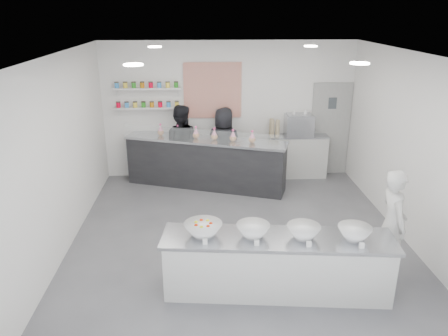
% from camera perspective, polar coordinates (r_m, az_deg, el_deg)
% --- Properties ---
extents(floor, '(6.00, 6.00, 0.00)m').
position_cam_1_polar(floor, '(7.43, 1.92, -9.06)').
color(floor, '#515156').
rests_on(floor, ground).
extents(ceiling, '(6.00, 6.00, 0.00)m').
position_cam_1_polar(ceiling, '(6.52, 2.23, 14.63)').
color(ceiling, white).
rests_on(ceiling, floor).
extents(back_wall, '(5.50, 0.00, 5.50)m').
position_cam_1_polar(back_wall, '(9.71, 0.59, 7.52)').
color(back_wall, white).
rests_on(back_wall, floor).
extents(left_wall, '(0.00, 6.00, 6.00)m').
position_cam_1_polar(left_wall, '(7.15, -20.49, 1.54)').
color(left_wall, white).
rests_on(left_wall, floor).
extents(right_wall, '(0.00, 6.00, 6.00)m').
position_cam_1_polar(right_wall, '(7.57, 23.32, 2.15)').
color(right_wall, white).
rests_on(right_wall, floor).
extents(back_door, '(0.88, 0.04, 2.10)m').
position_cam_1_polar(back_door, '(10.19, 13.67, 4.94)').
color(back_door, gray).
rests_on(back_door, floor).
extents(pattern_panel, '(1.25, 0.03, 1.20)m').
position_cam_1_polar(pattern_panel, '(9.59, -1.51, 10.09)').
color(pattern_panel, '#B1250A').
rests_on(pattern_panel, back_wall).
extents(jar_shelf_lower, '(1.45, 0.22, 0.04)m').
position_cam_1_polar(jar_shelf_lower, '(9.65, -9.89, 7.75)').
color(jar_shelf_lower, silver).
rests_on(jar_shelf_lower, back_wall).
extents(jar_shelf_upper, '(1.45, 0.22, 0.04)m').
position_cam_1_polar(jar_shelf_upper, '(9.57, -10.04, 10.20)').
color(jar_shelf_upper, silver).
rests_on(jar_shelf_upper, back_wall).
extents(preserve_jars, '(1.45, 0.10, 0.56)m').
position_cam_1_polar(preserve_jars, '(9.58, -10.01, 9.36)').
color(preserve_jars, '#ED0024').
rests_on(preserve_jars, jar_shelf_lower).
extents(downlight_0, '(0.24, 0.24, 0.02)m').
position_cam_1_polar(downlight_0, '(5.56, -11.76, 13.08)').
color(downlight_0, white).
rests_on(downlight_0, ceiling).
extents(downlight_1, '(0.24, 0.24, 0.02)m').
position_cam_1_polar(downlight_1, '(5.84, 17.30, 12.92)').
color(downlight_1, white).
rests_on(downlight_1, ceiling).
extents(downlight_2, '(0.24, 0.24, 0.02)m').
position_cam_1_polar(downlight_2, '(8.13, -9.03, 15.37)').
color(downlight_2, white).
rests_on(downlight_2, ceiling).
extents(downlight_3, '(0.24, 0.24, 0.02)m').
position_cam_1_polar(downlight_3, '(8.32, 11.25, 15.34)').
color(downlight_3, white).
rests_on(downlight_3, ceiling).
extents(prep_counter, '(3.09, 0.99, 0.83)m').
position_cam_1_polar(prep_counter, '(5.99, 6.89, -12.43)').
color(prep_counter, beige).
rests_on(prep_counter, floor).
extents(back_bar, '(3.44, 1.69, 1.06)m').
position_cam_1_polar(back_bar, '(9.28, -2.43, 0.65)').
color(back_bar, black).
rests_on(back_bar, floor).
extents(sneeze_guard, '(3.20, 1.10, 0.29)m').
position_cam_1_polar(sneeze_guard, '(8.80, -3.10, 4.17)').
color(sneeze_guard, white).
rests_on(sneeze_guard, back_bar).
extents(espresso_ledge, '(1.30, 0.42, 0.97)m').
position_cam_1_polar(espresso_ledge, '(9.99, 9.56, 1.54)').
color(espresso_ledge, beige).
rests_on(espresso_ledge, floor).
extents(espresso_machine, '(0.61, 0.42, 0.46)m').
position_cam_1_polar(espresso_machine, '(9.78, 9.76, 5.51)').
color(espresso_machine, '#93969E').
rests_on(espresso_machine, espresso_ledge).
extents(cup_stacks, '(0.24, 0.24, 0.37)m').
position_cam_1_polar(cup_stacks, '(9.69, 6.60, 5.26)').
color(cup_stacks, gray).
rests_on(cup_stacks, espresso_ledge).
extents(prep_bowls, '(2.43, 0.77, 0.18)m').
position_cam_1_polar(prep_bowls, '(5.74, 7.10, -8.20)').
color(prep_bowls, white).
rests_on(prep_bowls, prep_counter).
extents(label_cards, '(2.01, 0.04, 0.07)m').
position_cam_1_polar(label_cards, '(5.32, 8.62, -11.41)').
color(label_cards, white).
rests_on(label_cards, prep_counter).
extents(cookie_bags, '(2.07, 0.82, 0.26)m').
position_cam_1_polar(cookie_bags, '(9.08, -2.49, 4.57)').
color(cookie_bags, pink).
rests_on(cookie_bags, back_bar).
extents(woman_prep, '(0.38, 0.58, 1.60)m').
position_cam_1_polar(woman_prep, '(6.57, 21.14, -6.82)').
color(woman_prep, silver).
rests_on(woman_prep, floor).
extents(staff_left, '(0.95, 0.81, 1.72)m').
position_cam_1_polar(staff_left, '(9.49, -5.69, 3.12)').
color(staff_left, black).
rests_on(staff_left, floor).
extents(staff_right, '(0.93, 0.74, 1.66)m').
position_cam_1_polar(staff_right, '(9.49, -0.03, 3.03)').
color(staff_right, black).
rests_on(staff_right, floor).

